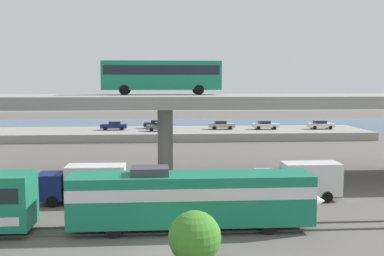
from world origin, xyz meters
The scene contains 17 objects.
ground_plane centered at (0.00, 0.00, 0.00)m, with size 260.00×260.00×0.00m, color #605B54.
rail_strip_near centered at (0.00, 3.23, 0.06)m, with size 110.00×0.12×0.12m, color #59544C.
rail_strip_far centered at (0.00, 4.77, 0.06)m, with size 110.00×0.12×0.12m, color #59544C.
train_locomotive centered at (2.27, 4.00, 2.19)m, with size 16.69×3.04×4.18m.
highway_overpass centered at (0.00, 20.00, 7.60)m, with size 96.00×11.43×8.32m.
transit_bus_on_overpass centered at (-0.32, 22.19, 10.38)m, with size 12.00×2.68×3.40m.
service_truck_west centered at (-6.49, 11.26, 1.64)m, with size 6.80×2.46×3.04m.
service_truck_east centered at (10.91, 11.26, 1.64)m, with size 6.80×2.46×3.04m.
pier_parking_lot centered at (0.00, 55.00, 0.68)m, with size 70.71×14.00×1.35m, color gray.
parked_car_0 centered at (10.29, 55.37, 2.13)m, with size 4.50×1.99×1.50m.
parked_car_1 centered at (17.95, 54.66, 2.13)m, with size 4.53×1.85×1.50m.
parked_car_2 centered at (27.88, 54.50, 2.13)m, with size 4.53×1.94×1.50m.
parked_car_3 centered at (-1.37, 57.81, 2.12)m, with size 4.06×2.00×1.50m.
parked_car_4 centered at (-0.54, 52.98, 2.13)m, with size 4.40×1.91×1.50m.
parked_car_5 centered at (-8.49, 55.42, 2.13)m, with size 4.49×1.88×1.50m.
harbor_water centered at (0.00, 78.00, 0.00)m, with size 140.00×36.00×0.01m, color #2D5170.
shrub_right centered at (1.29, -1.61, 1.41)m, with size 2.82×2.82×2.82m, color #41862A.
Camera 1 is at (-0.50, -25.37, 9.56)m, focal length 43.41 mm.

